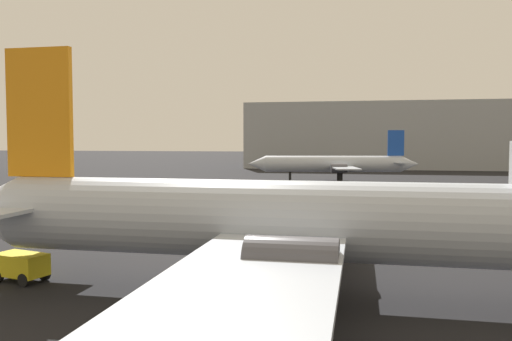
{
  "coord_description": "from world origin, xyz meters",
  "views": [
    {
      "loc": [
        0.91,
        -6.62,
        6.55
      ],
      "look_at": [
        -6.67,
        32.09,
        4.26
      ],
      "focal_mm": 36.17,
      "sensor_mm": 36.0,
      "label": 1
    }
  ],
  "objects_px": {
    "airplane_at_gate": "(312,221)",
    "baggage_cart": "(21,265)",
    "light_mast_left": "(64,117)",
    "airplane_distant": "(335,164)"
  },
  "relations": [
    {
      "from": "airplane_distant",
      "to": "baggage_cart",
      "type": "bearing_deg",
      "value": 68.17
    },
    {
      "from": "baggage_cart",
      "to": "light_mast_left",
      "type": "bearing_deg",
      "value": -45.97
    },
    {
      "from": "airplane_at_gate",
      "to": "baggage_cart",
      "type": "xyz_separation_m",
      "value": [
        -13.54,
        0.42,
        -2.55
      ]
    },
    {
      "from": "airplane_at_gate",
      "to": "airplane_distant",
      "type": "bearing_deg",
      "value": 91.87
    },
    {
      "from": "airplane_at_gate",
      "to": "light_mast_left",
      "type": "relative_size",
      "value": 1.7
    },
    {
      "from": "airplane_at_gate",
      "to": "baggage_cart",
      "type": "height_order",
      "value": "airplane_at_gate"
    },
    {
      "from": "baggage_cart",
      "to": "light_mast_left",
      "type": "relative_size",
      "value": 0.13
    },
    {
      "from": "airplane_distant",
      "to": "light_mast_left",
      "type": "bearing_deg",
      "value": -26.67
    },
    {
      "from": "airplane_at_gate",
      "to": "airplane_distant",
      "type": "distance_m",
      "value": 58.02
    },
    {
      "from": "airplane_at_gate",
      "to": "airplane_distant",
      "type": "height_order",
      "value": "airplane_at_gate"
    }
  ]
}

